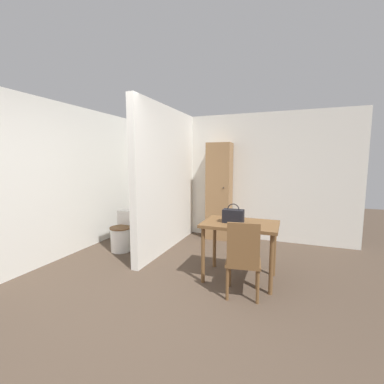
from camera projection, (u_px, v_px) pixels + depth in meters
ground_plane at (130, 330)px, 2.41m from camera, size 16.00×16.00×0.00m
wall_back at (222, 177)px, 5.37m from camera, size 5.16×0.12×2.50m
wall_left at (80, 179)px, 4.55m from camera, size 0.12×4.30×2.50m
partition_wall at (167, 179)px, 4.56m from camera, size 0.12×2.17×2.50m
dining_table at (240, 231)px, 3.37m from camera, size 0.97×0.66×0.77m
wooden_chair at (243, 258)px, 2.92m from camera, size 0.45×0.45×0.91m
toilet at (123, 233)px, 4.56m from camera, size 0.38×0.52×0.67m
handbag at (233, 216)px, 3.36m from camera, size 0.27×0.15×0.25m
wooden_cabinet at (219, 191)px, 5.17m from camera, size 0.48×0.38×1.93m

